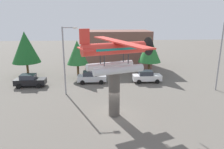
{
  "coord_description": "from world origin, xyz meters",
  "views": [
    {
      "loc": [
        -1.63,
        -19.61,
        9.5
      ],
      "look_at": [
        0.0,
        3.0,
        3.39
      ],
      "focal_mm": 34.53,
      "sensor_mm": 36.0,
      "label": 1
    }
  ],
  "objects_px": {
    "streetlight_secondary": "(222,52)",
    "display_pedestal": "(114,94)",
    "car_near_black": "(30,80)",
    "tree_east": "(77,53)",
    "car_far_white": "(147,76)",
    "tree_west": "(25,47)",
    "storefront_building": "(117,49)",
    "tree_center_back": "(150,50)",
    "floatplane_monument": "(116,54)",
    "streetlight_primary": "(65,56)",
    "car_mid_silver": "(91,77)"
  },
  "relations": [
    {
      "from": "floatplane_monument",
      "to": "tree_west",
      "type": "height_order",
      "value": "floatplane_monument"
    },
    {
      "from": "streetlight_secondary",
      "to": "tree_center_back",
      "type": "relative_size",
      "value": 1.37
    },
    {
      "from": "streetlight_primary",
      "to": "tree_center_back",
      "type": "bearing_deg",
      "value": 31.86
    },
    {
      "from": "streetlight_secondary",
      "to": "storefront_building",
      "type": "height_order",
      "value": "streetlight_secondary"
    },
    {
      "from": "streetlight_secondary",
      "to": "storefront_building",
      "type": "distance_m",
      "value": 19.54
    },
    {
      "from": "car_mid_silver",
      "to": "car_far_white",
      "type": "distance_m",
      "value": 8.2
    },
    {
      "from": "display_pedestal",
      "to": "car_mid_silver",
      "type": "relative_size",
      "value": 1.08
    },
    {
      "from": "car_far_white",
      "to": "tree_west",
      "type": "xyz_separation_m",
      "value": [
        -18.66,
        4.61,
        3.91
      ]
    },
    {
      "from": "tree_west",
      "to": "tree_center_back",
      "type": "xyz_separation_m",
      "value": [
        19.8,
        -1.27,
        -0.39
      ]
    },
    {
      "from": "floatplane_monument",
      "to": "streetlight_secondary",
      "type": "bearing_deg",
      "value": 5.27
    },
    {
      "from": "car_near_black",
      "to": "car_mid_silver",
      "type": "distance_m",
      "value": 8.63
    },
    {
      "from": "car_near_black",
      "to": "streetlight_secondary",
      "type": "bearing_deg",
      "value": -7.43
    },
    {
      "from": "display_pedestal",
      "to": "tree_center_back",
      "type": "xyz_separation_m",
      "value": [
        6.88,
        14.15,
        2.14
      ]
    },
    {
      "from": "streetlight_secondary",
      "to": "tree_east",
      "type": "distance_m",
      "value": 20.28
    },
    {
      "from": "car_near_black",
      "to": "storefront_building",
      "type": "relative_size",
      "value": 0.34
    },
    {
      "from": "tree_west",
      "to": "streetlight_secondary",
      "type": "bearing_deg",
      "value": -17.91
    },
    {
      "from": "car_far_white",
      "to": "storefront_building",
      "type": "relative_size",
      "value": 0.34
    },
    {
      "from": "tree_west",
      "to": "tree_east",
      "type": "relative_size",
      "value": 1.22
    },
    {
      "from": "streetlight_secondary",
      "to": "display_pedestal",
      "type": "bearing_deg",
      "value": -155.28
    },
    {
      "from": "floatplane_monument",
      "to": "storefront_building",
      "type": "relative_size",
      "value": 0.83
    },
    {
      "from": "car_near_black",
      "to": "tree_west",
      "type": "height_order",
      "value": "tree_west"
    },
    {
      "from": "display_pedestal",
      "to": "streetlight_primary",
      "type": "distance_m",
      "value": 8.85
    },
    {
      "from": "streetlight_primary",
      "to": "storefront_building",
      "type": "height_order",
      "value": "streetlight_primary"
    },
    {
      "from": "streetlight_primary",
      "to": "car_near_black",
      "type": "bearing_deg",
      "value": 148.59
    },
    {
      "from": "floatplane_monument",
      "to": "streetlight_secondary",
      "type": "height_order",
      "value": "streetlight_secondary"
    },
    {
      "from": "display_pedestal",
      "to": "streetlight_secondary",
      "type": "relative_size",
      "value": 0.51
    },
    {
      "from": "streetlight_secondary",
      "to": "storefront_building",
      "type": "xyz_separation_m",
      "value": [
        -11.92,
        15.39,
        -1.62
      ]
    },
    {
      "from": "floatplane_monument",
      "to": "tree_west",
      "type": "bearing_deg",
      "value": 110.81
    },
    {
      "from": "tree_center_back",
      "to": "storefront_building",
      "type": "bearing_deg",
      "value": 119.54
    },
    {
      "from": "display_pedestal",
      "to": "car_far_white",
      "type": "xyz_separation_m",
      "value": [
        5.74,
        10.81,
        -1.38
      ]
    },
    {
      "from": "streetlight_secondary",
      "to": "car_near_black",
      "type": "bearing_deg",
      "value": 172.57
    },
    {
      "from": "car_far_white",
      "to": "streetlight_secondary",
      "type": "bearing_deg",
      "value": -26.03
    },
    {
      "from": "car_near_black",
      "to": "car_far_white",
      "type": "relative_size",
      "value": 1.0
    },
    {
      "from": "car_near_black",
      "to": "tree_east",
      "type": "distance_m",
      "value": 8.12
    },
    {
      "from": "floatplane_monument",
      "to": "car_mid_silver",
      "type": "distance_m",
      "value": 12.52
    },
    {
      "from": "car_near_black",
      "to": "streetlight_secondary",
      "type": "relative_size",
      "value": 0.48
    },
    {
      "from": "floatplane_monument",
      "to": "tree_west",
      "type": "distance_m",
      "value": 20.21
    },
    {
      "from": "display_pedestal",
      "to": "car_near_black",
      "type": "height_order",
      "value": "display_pedestal"
    },
    {
      "from": "floatplane_monument",
      "to": "streetlight_primary",
      "type": "distance_m",
      "value": 8.63
    },
    {
      "from": "car_near_black",
      "to": "streetlight_primary",
      "type": "height_order",
      "value": "streetlight_primary"
    },
    {
      "from": "storefront_building",
      "to": "tree_east",
      "type": "relative_size",
      "value": 2.05
    },
    {
      "from": "car_mid_silver",
      "to": "storefront_building",
      "type": "distance_m",
      "value": 12.24
    },
    {
      "from": "display_pedestal",
      "to": "tree_center_back",
      "type": "bearing_deg",
      "value": 64.08
    },
    {
      "from": "car_far_white",
      "to": "streetlight_primary",
      "type": "relative_size",
      "value": 0.5
    },
    {
      "from": "car_mid_silver",
      "to": "streetlight_primary",
      "type": "relative_size",
      "value": 0.5
    },
    {
      "from": "tree_east",
      "to": "tree_center_back",
      "type": "bearing_deg",
      "value": 2.14
    },
    {
      "from": "display_pedestal",
      "to": "car_near_black",
      "type": "distance_m",
      "value": 14.88
    },
    {
      "from": "car_near_black",
      "to": "streetlight_primary",
      "type": "relative_size",
      "value": 0.5
    },
    {
      "from": "car_far_white",
      "to": "tree_east",
      "type": "distance_m",
      "value": 11.23
    },
    {
      "from": "car_mid_silver",
      "to": "tree_west",
      "type": "relative_size",
      "value": 0.58
    }
  ]
}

